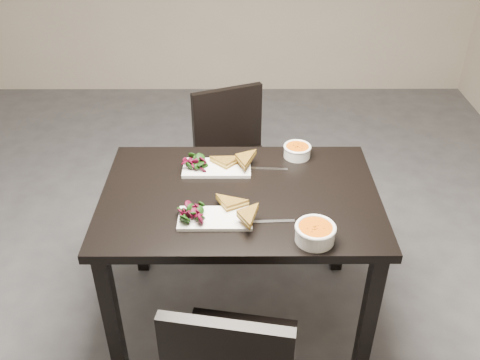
{
  "coord_description": "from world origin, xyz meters",
  "views": [
    {
      "loc": [
        0.4,
        -2.12,
        2.05
      ],
      "look_at": [
        0.41,
        -0.28,
        0.82
      ],
      "focal_mm": 39.12,
      "sensor_mm": 36.0,
      "label": 1
    }
  ],
  "objects_px": {
    "plate_near": "(215,218)",
    "soup_bowl_near": "(315,232)",
    "table": "(240,212)",
    "chair_far": "(235,154)",
    "soup_bowl_far": "(297,150)",
    "plate_far": "(217,168)"
  },
  "relations": [
    {
      "from": "plate_near",
      "to": "soup_bowl_near",
      "type": "distance_m",
      "value": 0.41
    },
    {
      "from": "table",
      "to": "plate_near",
      "type": "distance_m",
      "value": 0.23
    },
    {
      "from": "chair_far",
      "to": "soup_bowl_far",
      "type": "relative_size",
      "value": 6.41
    },
    {
      "from": "chair_far",
      "to": "soup_bowl_near",
      "type": "distance_m",
      "value": 1.17
    },
    {
      "from": "chair_far",
      "to": "soup_bowl_far",
      "type": "distance_m",
      "value": 0.63
    },
    {
      "from": "table",
      "to": "plate_near",
      "type": "xyz_separation_m",
      "value": [
        -0.1,
        -0.18,
        0.11
      ]
    },
    {
      "from": "table",
      "to": "chair_far",
      "type": "relative_size",
      "value": 1.41
    },
    {
      "from": "table",
      "to": "plate_near",
      "type": "height_order",
      "value": "plate_near"
    },
    {
      "from": "soup_bowl_near",
      "to": "plate_far",
      "type": "height_order",
      "value": "soup_bowl_near"
    },
    {
      "from": "table",
      "to": "soup_bowl_near",
      "type": "relative_size",
      "value": 7.63
    },
    {
      "from": "table",
      "to": "chair_far",
      "type": "height_order",
      "value": "chair_far"
    },
    {
      "from": "chair_far",
      "to": "plate_far",
      "type": "height_order",
      "value": "chair_far"
    },
    {
      "from": "chair_far",
      "to": "soup_bowl_far",
      "type": "bearing_deg",
      "value": -79.12
    },
    {
      "from": "chair_far",
      "to": "table",
      "type": "bearing_deg",
      "value": -110.08
    },
    {
      "from": "soup_bowl_far",
      "to": "table",
      "type": "bearing_deg",
      "value": -131.71
    },
    {
      "from": "table",
      "to": "plate_far",
      "type": "distance_m",
      "value": 0.25
    },
    {
      "from": "chair_far",
      "to": "soup_bowl_near",
      "type": "bearing_deg",
      "value": -96.08
    },
    {
      "from": "chair_far",
      "to": "plate_near",
      "type": "bearing_deg",
      "value": -116.49
    },
    {
      "from": "plate_near",
      "to": "soup_bowl_far",
      "type": "relative_size",
      "value": 2.24
    },
    {
      "from": "plate_far",
      "to": "soup_bowl_far",
      "type": "height_order",
      "value": "soup_bowl_far"
    },
    {
      "from": "soup_bowl_near",
      "to": "soup_bowl_far",
      "type": "height_order",
      "value": "soup_bowl_near"
    },
    {
      "from": "plate_near",
      "to": "chair_far",
      "type": "bearing_deg",
      "value": 85.68
    }
  ]
}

